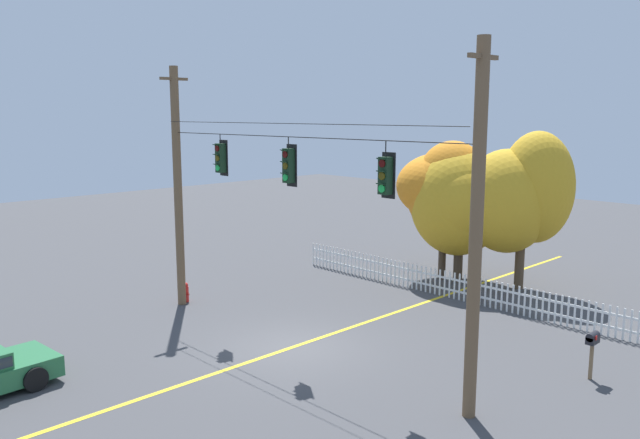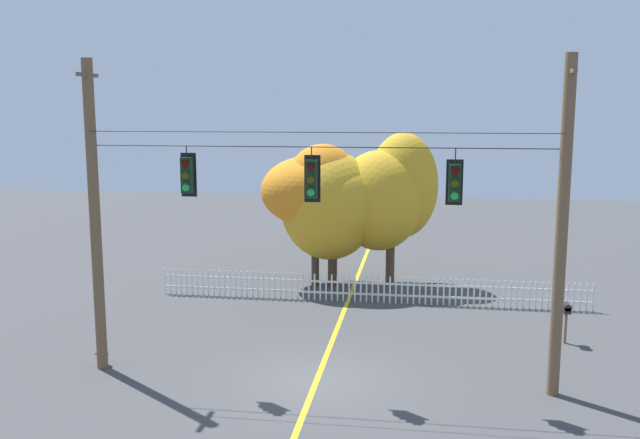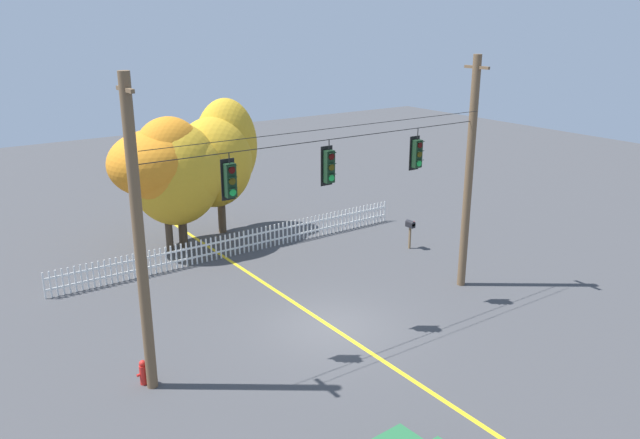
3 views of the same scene
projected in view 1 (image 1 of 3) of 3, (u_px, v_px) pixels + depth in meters
The scene contains 12 objects.
ground at pixel (293, 347), 19.51m from camera, with size 80.00×80.00×0.00m, color #424244.
lane_centerline_stripe at pixel (293, 347), 19.51m from camera, with size 0.16×36.00×0.01m, color gold.
signal_support_span at pixel (292, 204), 18.78m from camera, with size 12.81×1.10×8.74m.
traffic_signal_eastbound_side at pixel (221, 158), 21.10m from camera, with size 0.43×0.38×1.38m.
traffic_signal_westbound_side at pixel (289, 166), 18.70m from camera, with size 0.43×0.38×1.47m.
traffic_signal_northbound_secondary at pixel (386, 175), 16.09m from camera, with size 0.43×0.38×1.47m.
white_picket_fence at pixel (462, 287), 24.27m from camera, with size 16.51×0.06×1.05m.
autumn_maple_near_fence at pixel (444, 187), 27.03m from camera, with size 4.09×3.73×5.96m.
autumn_maple_mid at pixel (458, 202), 26.59m from camera, with size 4.12×3.83×5.71m.
autumn_oak_far_east at pixel (519, 196), 25.40m from camera, with size 4.27×3.59×6.41m.
fire_hydrant at pixel (186, 292), 24.17m from camera, with size 0.38×0.22×0.75m.
roadside_mailbox at pixel (593, 341), 16.99m from camera, with size 0.25×0.44×1.32m.
Camera 1 is at (13.92, -12.36, 7.08)m, focal length 35.75 mm.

